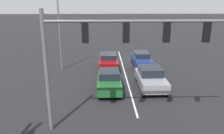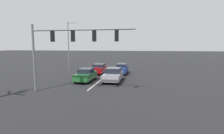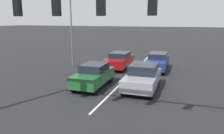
{
  "view_description": "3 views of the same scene",
  "coord_description": "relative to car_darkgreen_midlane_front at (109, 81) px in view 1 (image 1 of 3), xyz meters",
  "views": [
    {
      "loc": [
        1.89,
        23.78,
        6.48
      ],
      "look_at": [
        1.35,
        7.19,
        1.63
      ],
      "focal_mm": 35.0,
      "sensor_mm": 36.0,
      "label": 1
    },
    {
      "loc": [
        -5.32,
        28.03,
        4.3
      ],
      "look_at": [
        -1.49,
        7.31,
        1.73
      ],
      "focal_mm": 28.0,
      "sensor_mm": 36.0,
      "label": 2
    },
    {
      "loc": [
        -4.18,
        21.37,
        4.53
      ],
      "look_at": [
        0.65,
        6.95,
        1.2
      ],
      "focal_mm": 35.0,
      "sensor_mm": 36.0,
      "label": 3
    }
  ],
  "objects": [
    {
      "name": "traffic_signal_gantry",
      "position": [
        -0.1,
        5.28,
        3.83
      ],
      "size": [
        9.48,
        0.37,
        6.26
      ],
      "color": "slate",
      "rests_on": "ground_plane"
    },
    {
      "name": "street_lamp_right_shoulder",
      "position": [
        4.48,
        -5.64,
        3.77
      ],
      "size": [
        1.96,
        0.24,
        7.91
      ],
      "color": "slate",
      "rests_on": "ground_plane"
    },
    {
      "name": "car_gray_leftlane_front",
      "position": [
        -3.28,
        -0.52,
        0.03
      ],
      "size": [
        1.95,
        4.35,
        1.63
      ],
      "color": "gray",
      "rests_on": "ground_plane"
    },
    {
      "name": "car_darkgreen_midlane_front",
      "position": [
        0.0,
        0.0,
        0.0
      ],
      "size": [
        1.74,
        4.02,
        1.57
      ],
      "color": "#1E5928",
      "rests_on": "ground_plane"
    },
    {
      "name": "lane_stripe_left_divider",
      "position": [
        -1.59,
        -4.9,
        -0.79
      ],
      "size": [
        0.12,
        18.39,
        0.01
      ],
      "primitive_type": "cube",
      "color": "silver",
      "rests_on": "ground_plane"
    },
    {
      "name": "car_maroon_midlane_second",
      "position": [
        -0.03,
        -6.04,
        -0.01
      ],
      "size": [
        1.83,
        4.35,
        1.5
      ],
      "color": "maroon",
      "rests_on": "ground_plane"
    },
    {
      "name": "car_navy_leftlane_second",
      "position": [
        -3.53,
        -6.45,
        0.01
      ],
      "size": [
        1.7,
        4.49,
        1.55
      ],
      "color": "navy",
      "rests_on": "ground_plane"
    },
    {
      "name": "ground_plane",
      "position": [
        -1.59,
        -8.09,
        -0.8
      ],
      "size": [
        240.0,
        240.0,
        0.0
      ],
      "primitive_type": "plane",
      "color": "black"
    }
  ]
}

